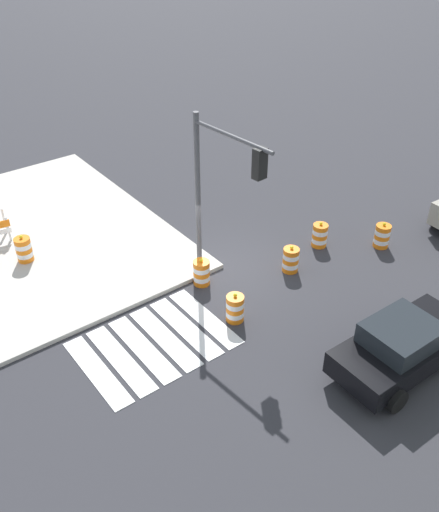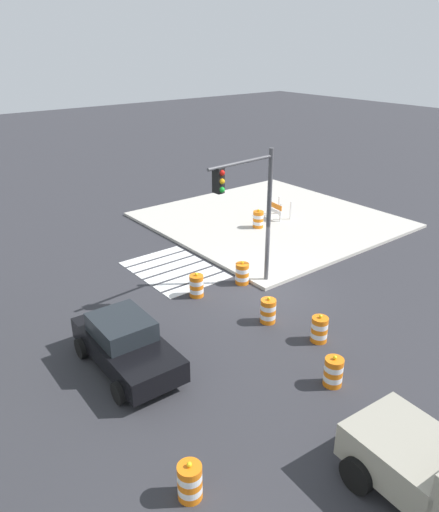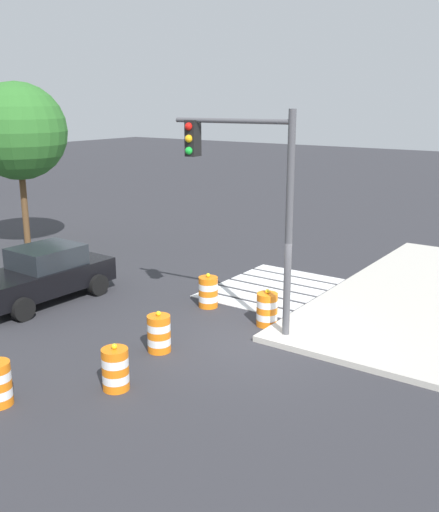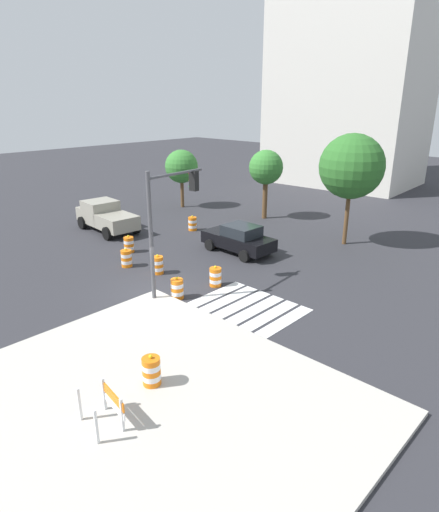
{
  "view_description": "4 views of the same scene",
  "coord_description": "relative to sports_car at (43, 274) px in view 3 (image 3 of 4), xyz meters",
  "views": [
    {
      "loc": [
        9.87,
        12.64,
        11.4
      ],
      "look_at": [
        0.97,
        1.04,
        1.47
      ],
      "focal_mm": 39.03,
      "sensor_mm": 36.0,
      "label": 1
    },
    {
      "loc": [
        -12.74,
        12.39,
        9.4
      ],
      "look_at": [
        1.53,
        1.16,
        1.36
      ],
      "focal_mm": 34.47,
      "sensor_mm": 36.0,
      "label": 2
    },
    {
      "loc": [
        -11.54,
        -7.1,
        5.84
      ],
      "look_at": [
        2.14,
        2.52,
        1.36
      ],
      "focal_mm": 40.93,
      "sensor_mm": 36.0,
      "label": 3
    },
    {
      "loc": [
        14.64,
        -11.28,
        8.37
      ],
      "look_at": [
        0.66,
        3.49,
        1.03
      ],
      "focal_mm": 30.75,
      "sensor_mm": 36.0,
      "label": 4
    }
  ],
  "objects": [
    {
      "name": "ground_plane",
      "position": [
        0.95,
        -6.8,
        -0.81
      ],
      "size": [
        120.0,
        120.0,
        0.0
      ],
      "primitive_type": "plane",
      "color": "#2D2D33"
    },
    {
      "name": "sports_car",
      "position": [
        0.0,
        0.0,
        0.0
      ],
      "size": [
        4.35,
        2.23,
        1.63
      ],
      "color": "black",
      "rests_on": "ground"
    },
    {
      "name": "traffic_barrel_median_near",
      "position": [
        2.09,
        -6.53,
        -0.36
      ],
      "size": [
        0.56,
        0.56,
        1.02
      ],
      "color": "orange",
      "rests_on": "ground"
    },
    {
      "name": "traffic_barrel_median_far",
      "position": [
        -2.78,
        -5.78,
        -0.36
      ],
      "size": [
        0.56,
        0.56,
        1.02
      ],
      "color": "orange",
      "rests_on": "ground"
    },
    {
      "name": "traffic_barrel_far_curb",
      "position": [
        2.37,
        -4.39,
        -0.36
      ],
      "size": [
        0.56,
        0.56,
        1.02
      ],
      "color": "orange",
      "rests_on": "ground"
    },
    {
      "name": "traffic_light_pole",
      "position": [
        1.45,
        -6.27,
        3.1
      ],
      "size": [
        0.59,
        3.29,
        5.5
      ],
      "color": "#4C4C51",
      "rests_on": "sidewalk_corner"
    },
    {
      "name": "crosswalk_stripes",
      "position": [
        4.95,
        -5.0,
        -0.8
      ],
      "size": [
        4.35,
        3.2,
        0.02
      ],
      "color": "silver",
      "rests_on": "ground"
    },
    {
      "name": "traffic_barrel_crosswalk_end",
      "position": [
        -0.82,
        -5.26,
        -0.36
      ],
      "size": [
        0.56,
        0.56,
        1.02
      ],
      "color": "orange",
      "rests_on": "ground"
    },
    {
      "name": "street_tree_streetside_near",
      "position": [
        3.66,
        5.58,
        3.85
      ],
      "size": [
        3.73,
        3.73,
        6.54
      ],
      "color": "brown",
      "rests_on": "ground"
    }
  ]
}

